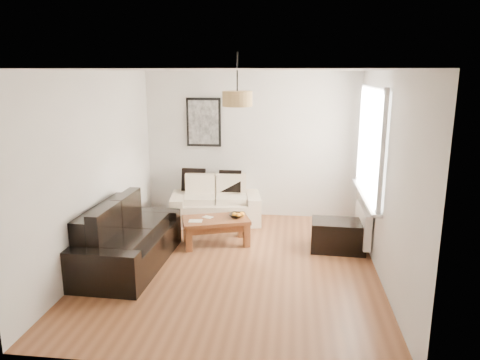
# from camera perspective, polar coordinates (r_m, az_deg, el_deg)

# --- Properties ---
(floor) EXTENTS (4.50, 4.50, 0.00)m
(floor) POSITION_cam_1_polar(r_m,az_deg,el_deg) (6.24, -0.67, -10.71)
(floor) COLOR brown
(floor) RESTS_ON ground
(ceiling) EXTENTS (3.80, 4.50, 0.00)m
(ceiling) POSITION_cam_1_polar(r_m,az_deg,el_deg) (5.69, -0.74, 13.89)
(ceiling) COLOR white
(ceiling) RESTS_ON floor
(wall_back) EXTENTS (3.80, 0.04, 2.60)m
(wall_back) POSITION_cam_1_polar(r_m,az_deg,el_deg) (8.03, 1.41, 4.49)
(wall_back) COLOR silver
(wall_back) RESTS_ON floor
(wall_front) EXTENTS (3.80, 0.04, 2.60)m
(wall_front) POSITION_cam_1_polar(r_m,az_deg,el_deg) (3.70, -5.31, -6.57)
(wall_front) COLOR silver
(wall_front) RESTS_ON floor
(wall_left) EXTENTS (0.04, 4.50, 2.60)m
(wall_left) POSITION_cam_1_polar(r_m,az_deg,el_deg) (6.36, -17.94, 1.41)
(wall_left) COLOR silver
(wall_left) RESTS_ON floor
(wall_right) EXTENTS (0.04, 4.50, 2.60)m
(wall_right) POSITION_cam_1_polar(r_m,az_deg,el_deg) (5.90, 17.93, 0.48)
(wall_right) COLOR silver
(wall_right) RESTS_ON floor
(window_bay) EXTENTS (0.14, 1.90, 1.60)m
(window_bay) POSITION_cam_1_polar(r_m,az_deg,el_deg) (6.61, 16.50, 4.59)
(window_bay) COLOR white
(window_bay) RESTS_ON wall_right
(radiator) EXTENTS (0.10, 0.90, 0.52)m
(radiator) POSITION_cam_1_polar(r_m,az_deg,el_deg) (6.89, 15.49, -5.46)
(radiator) COLOR white
(radiator) RESTS_ON wall_right
(poster) EXTENTS (0.62, 0.04, 0.87)m
(poster) POSITION_cam_1_polar(r_m,az_deg,el_deg) (8.07, -4.66, 7.36)
(poster) COLOR black
(poster) RESTS_ON wall_back
(pendant_shade) EXTENTS (0.40, 0.40, 0.20)m
(pendant_shade) POSITION_cam_1_polar(r_m,az_deg,el_deg) (6.00, -0.35, 10.34)
(pendant_shade) COLOR tan
(pendant_shade) RESTS_ON ceiling
(loveseat_cream) EXTENTS (1.65, 1.07, 0.77)m
(loveseat_cream) POSITION_cam_1_polar(r_m,az_deg,el_deg) (7.85, -3.11, -2.61)
(loveseat_cream) COLOR beige
(loveseat_cream) RESTS_ON floor
(sofa_leather) EXTENTS (0.98, 1.92, 0.82)m
(sofa_leather) POSITION_cam_1_polar(r_m,az_deg,el_deg) (6.27, -14.07, -7.00)
(sofa_leather) COLOR black
(sofa_leather) RESTS_ON floor
(coffee_table) EXTENTS (1.12, 0.83, 0.41)m
(coffee_table) POSITION_cam_1_polar(r_m,az_deg,el_deg) (6.88, -3.10, -6.54)
(coffee_table) COLOR brown
(coffee_table) RESTS_ON floor
(ottoman) EXTENTS (0.81, 0.54, 0.45)m
(ottoman) POSITION_cam_1_polar(r_m,az_deg,el_deg) (6.79, 12.43, -6.96)
(ottoman) COLOR black
(ottoman) RESTS_ON floor
(cushion_left) EXTENTS (0.41, 0.13, 0.41)m
(cushion_left) POSITION_cam_1_polar(r_m,az_deg,el_deg) (8.03, -5.95, 0.04)
(cushion_left) COLOR black
(cushion_left) RESTS_ON loveseat_cream
(cushion_right) EXTENTS (0.40, 0.13, 0.39)m
(cushion_right) POSITION_cam_1_polar(r_m,az_deg,el_deg) (7.91, -1.27, -0.15)
(cushion_right) COLOR black
(cushion_right) RESTS_ON loveseat_cream
(fruit_bowl) EXTENTS (0.29, 0.29, 0.06)m
(fruit_bowl) POSITION_cam_1_polar(r_m,az_deg,el_deg) (6.85, -0.40, -4.55)
(fruit_bowl) COLOR black
(fruit_bowl) RESTS_ON coffee_table
(orange_a) EXTENTS (0.09, 0.09, 0.09)m
(orange_a) POSITION_cam_1_polar(r_m,az_deg,el_deg) (6.81, -0.27, -4.56)
(orange_a) COLOR orange
(orange_a) RESTS_ON fruit_bowl
(orange_b) EXTENTS (0.10, 0.10, 0.08)m
(orange_b) POSITION_cam_1_polar(r_m,az_deg,el_deg) (6.86, 0.24, -4.43)
(orange_b) COLOR orange
(orange_b) RESTS_ON fruit_bowl
(orange_c) EXTENTS (0.08, 0.08, 0.07)m
(orange_c) POSITION_cam_1_polar(r_m,az_deg,el_deg) (6.85, -0.72, -4.45)
(orange_c) COLOR orange
(orange_c) RESTS_ON fruit_bowl
(papers) EXTENTS (0.21, 0.16, 0.01)m
(papers) POSITION_cam_1_polar(r_m,az_deg,el_deg) (6.72, -5.71, -5.22)
(papers) COLOR silver
(papers) RESTS_ON coffee_table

